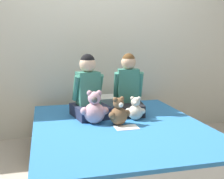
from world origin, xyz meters
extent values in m
plane|color=#B2A899|center=(0.00, 0.00, 0.00)|extent=(14.00, 14.00, 0.00)
cube|color=silver|center=(0.00, 1.09, 1.25)|extent=(8.00, 0.06, 2.50)
cube|color=#997F60|center=(0.00, 0.00, 0.09)|extent=(1.57, 1.89, 0.17)
cube|color=silver|center=(0.00, 0.00, 0.28)|extent=(1.54, 1.85, 0.22)
cube|color=#337FC6|center=(0.00, 0.00, 0.41)|extent=(1.55, 1.87, 0.03)
cube|color=#282D47|center=(-0.21, 0.34, 0.48)|extent=(0.40, 0.45, 0.12)
cube|color=#3D8470|center=(-0.23, 0.39, 0.71)|extent=(0.25, 0.20, 0.34)
sphere|color=beige|center=(-0.23, 0.39, 0.95)|extent=(0.17, 0.17, 0.17)
sphere|color=black|center=(-0.23, 0.39, 0.98)|extent=(0.15, 0.15, 0.15)
cylinder|color=#3D8470|center=(-0.35, 0.37, 0.72)|extent=(0.08, 0.15, 0.27)
cylinder|color=#3D8470|center=(-0.10, 0.42, 0.72)|extent=(0.08, 0.15, 0.27)
cube|color=black|center=(0.20, 0.34, 0.48)|extent=(0.33, 0.39, 0.12)
cube|color=#3D8470|center=(0.20, 0.39, 0.72)|extent=(0.23, 0.16, 0.35)
sphere|color=#DBAD89|center=(0.20, 0.39, 0.96)|extent=(0.15, 0.15, 0.15)
sphere|color=brown|center=(0.20, 0.39, 0.99)|extent=(0.13, 0.13, 0.13)
cylinder|color=#3D8470|center=(0.08, 0.41, 0.73)|extent=(0.08, 0.16, 0.28)
cylinder|color=#3D8470|center=(0.33, 0.37, 0.73)|extent=(0.08, 0.16, 0.28)
sphere|color=#DBA3B2|center=(-0.21, 0.10, 0.52)|extent=(0.20, 0.20, 0.20)
sphere|color=#DBA3B2|center=(-0.21, 0.10, 0.66)|extent=(0.12, 0.12, 0.12)
sphere|color=#4C4742|center=(-0.22, 0.05, 0.66)|extent=(0.06, 0.06, 0.06)
sphere|color=#DBA3B2|center=(-0.26, 0.10, 0.71)|extent=(0.05, 0.05, 0.05)
sphere|color=#DBA3B2|center=(-0.17, 0.09, 0.71)|extent=(0.05, 0.05, 0.05)
sphere|color=#DBA3B2|center=(-0.31, 0.09, 0.55)|extent=(0.08, 0.08, 0.08)
sphere|color=#DBA3B2|center=(-0.13, 0.06, 0.55)|extent=(0.08, 0.08, 0.08)
sphere|color=silver|center=(0.20, 0.12, 0.50)|extent=(0.15, 0.15, 0.15)
sphere|color=silver|center=(0.20, 0.12, 0.60)|extent=(0.09, 0.09, 0.09)
sphere|color=white|center=(0.18, 0.08, 0.60)|extent=(0.04, 0.04, 0.04)
sphere|color=silver|center=(0.16, 0.13, 0.64)|extent=(0.04, 0.04, 0.04)
sphere|color=silver|center=(0.23, 0.11, 0.64)|extent=(0.04, 0.04, 0.04)
sphere|color=silver|center=(0.12, 0.13, 0.51)|extent=(0.06, 0.06, 0.06)
sphere|color=silver|center=(0.25, 0.08, 0.51)|extent=(0.06, 0.06, 0.06)
sphere|color=brown|center=(-0.01, 0.00, 0.50)|extent=(0.17, 0.17, 0.17)
sphere|color=brown|center=(-0.01, 0.00, 0.62)|extent=(0.10, 0.10, 0.10)
sphere|color=white|center=(0.00, -0.04, 0.62)|extent=(0.05, 0.05, 0.05)
sphere|color=brown|center=(-0.05, -0.01, 0.66)|extent=(0.04, 0.04, 0.04)
sphere|color=brown|center=(0.03, 0.01, 0.66)|extent=(0.04, 0.04, 0.04)
sphere|color=brown|center=(-0.08, -0.04, 0.53)|extent=(0.06, 0.06, 0.06)
sphere|color=brown|center=(0.07, 0.00, 0.53)|extent=(0.06, 0.06, 0.06)
cube|color=silver|center=(0.00, 0.77, 0.48)|extent=(0.58, 0.30, 0.11)
cube|color=white|center=(0.04, -0.11, 0.42)|extent=(0.21, 0.15, 0.00)
camera|label=1|loc=(-0.67, -2.41, 1.20)|focal=45.00mm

